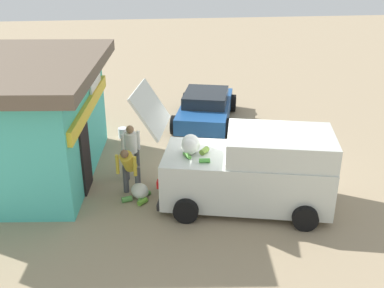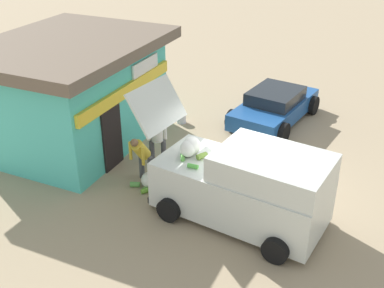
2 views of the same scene
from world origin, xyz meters
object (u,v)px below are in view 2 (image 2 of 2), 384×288
object	(u,v)px
customer_bending	(142,155)
unloaded_banana_pile	(148,181)
parked_sedan	(275,106)
paint_bucket	(181,118)
storefront_bar	(73,91)
delivery_van	(245,185)
vendor_standing	(157,137)

from	to	relation	value
customer_bending	unloaded_banana_pile	bearing A→B (deg)	-124.35
parked_sedan	unloaded_banana_pile	world-z (taller)	parked_sedan
paint_bucket	storefront_bar	bearing A→B (deg)	130.88
storefront_bar	parked_sedan	world-z (taller)	storefront_bar
storefront_bar	unloaded_banana_pile	distance (m)	4.01
storefront_bar	paint_bucket	size ratio (longest dim) A/B	17.50
storefront_bar	customer_bending	xyz separation A→B (m)	(-1.60, -3.02, -0.87)
delivery_van	parked_sedan	xyz separation A→B (m)	(5.96, 0.31, -0.43)
customer_bending	paint_bucket	world-z (taller)	customer_bending
parked_sedan	customer_bending	xyz separation A→B (m)	(-5.17, 2.74, 0.28)
unloaded_banana_pile	storefront_bar	bearing A→B (deg)	61.55
delivery_van	vendor_standing	bearing A→B (deg)	59.30
delivery_van	customer_bending	bearing A→B (deg)	75.58
vendor_standing	customer_bending	world-z (taller)	vendor_standing
storefront_bar	parked_sedan	size ratio (longest dim) A/B	1.49
vendor_standing	paint_bucket	bearing A→B (deg)	6.60
parked_sedan	paint_bucket	distance (m)	3.30
customer_bending	paint_bucket	size ratio (longest dim) A/B	3.95
paint_bucket	customer_bending	bearing A→B (deg)	-175.74
storefront_bar	delivery_van	xyz separation A→B (m)	(-2.39, -6.07, -0.73)
customer_bending	paint_bucket	bearing A→B (deg)	4.26
parked_sedan	vendor_standing	world-z (taller)	vendor_standing
vendor_standing	paint_bucket	size ratio (longest dim) A/B	4.41
delivery_van	unloaded_banana_pile	xyz separation A→B (m)	(0.62, 2.82, -0.82)
storefront_bar	unloaded_banana_pile	world-z (taller)	storefront_bar
delivery_van	customer_bending	xyz separation A→B (m)	(0.79, 3.06, -0.14)
vendor_standing	customer_bending	size ratio (longest dim) A/B	1.12
delivery_van	vendor_standing	size ratio (longest dim) A/B	3.17
customer_bending	unloaded_banana_pile	size ratio (longest dim) A/B	1.68
storefront_bar	delivery_van	distance (m)	6.57
customer_bending	paint_bucket	distance (m)	4.02
delivery_van	paint_bucket	distance (m)	5.86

